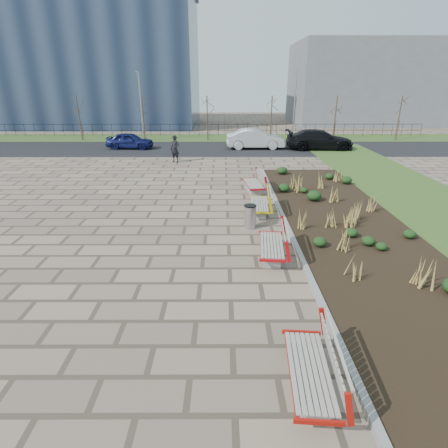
{
  "coord_description": "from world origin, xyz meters",
  "views": [
    {
      "loc": [
        1.47,
        -7.54,
        5.2
      ],
      "look_at": [
        1.5,
        3.0,
        0.9
      ],
      "focal_mm": 28.0,
      "sensor_mm": 36.0,
      "label": 1
    }
  ],
  "objects_px": {
    "car_blue": "(130,141)",
    "car_black": "(319,140)",
    "lamp_east": "(294,107)",
    "bench_d": "(253,182)",
    "litter_bin": "(250,217)",
    "bench_a": "(309,367)",
    "pedestrian": "(175,149)",
    "bench_b": "(272,243)",
    "car_silver": "(255,139)",
    "lamp_west": "(141,107)",
    "bench_c": "(259,203)"
  },
  "relations": [
    {
      "from": "car_blue",
      "to": "car_black",
      "type": "height_order",
      "value": "car_black"
    },
    {
      "from": "lamp_east",
      "to": "car_black",
      "type": "bearing_deg",
      "value": -72.28
    },
    {
      "from": "bench_d",
      "to": "litter_bin",
      "type": "relative_size",
      "value": 2.33
    },
    {
      "from": "bench_a",
      "to": "pedestrian",
      "type": "bearing_deg",
      "value": 108.21
    },
    {
      "from": "pedestrian",
      "to": "car_black",
      "type": "xyz_separation_m",
      "value": [
        11.25,
        4.86,
        -0.1
      ]
    },
    {
      "from": "bench_b",
      "to": "litter_bin",
      "type": "height_order",
      "value": "bench_b"
    },
    {
      "from": "car_silver",
      "to": "bench_d",
      "type": "bearing_deg",
      "value": 173.23
    },
    {
      "from": "litter_bin",
      "to": "lamp_west",
      "type": "height_order",
      "value": "lamp_west"
    },
    {
      "from": "bench_a",
      "to": "bench_b",
      "type": "xyz_separation_m",
      "value": [
        0.0,
        5.15,
        0.0
      ]
    },
    {
      "from": "bench_c",
      "to": "pedestrian",
      "type": "bearing_deg",
      "value": 119.41
    },
    {
      "from": "car_blue",
      "to": "car_silver",
      "type": "relative_size",
      "value": 0.8
    },
    {
      "from": "car_silver",
      "to": "car_black",
      "type": "relative_size",
      "value": 0.88
    },
    {
      "from": "pedestrian",
      "to": "car_black",
      "type": "distance_m",
      "value": 12.26
    },
    {
      "from": "car_blue",
      "to": "lamp_west",
      "type": "bearing_deg",
      "value": 0.45
    },
    {
      "from": "bench_d",
      "to": "pedestrian",
      "type": "distance_m",
      "value": 8.69
    },
    {
      "from": "bench_b",
      "to": "car_silver",
      "type": "relative_size",
      "value": 0.44
    },
    {
      "from": "litter_bin",
      "to": "car_silver",
      "type": "bearing_deg",
      "value": 84.39
    },
    {
      "from": "bench_c",
      "to": "car_blue",
      "type": "distance_m",
      "value": 18.16
    },
    {
      "from": "car_silver",
      "to": "lamp_east",
      "type": "relative_size",
      "value": 0.8
    },
    {
      "from": "bench_c",
      "to": "car_black",
      "type": "distance_m",
      "value": 16.53
    },
    {
      "from": "bench_b",
      "to": "car_silver",
      "type": "xyz_separation_m",
      "value": [
        1.17,
        19.56,
        0.31
      ]
    },
    {
      "from": "litter_bin",
      "to": "car_silver",
      "type": "height_order",
      "value": "car_silver"
    },
    {
      "from": "bench_d",
      "to": "litter_bin",
      "type": "height_order",
      "value": "bench_d"
    },
    {
      "from": "pedestrian",
      "to": "lamp_east",
      "type": "relative_size",
      "value": 0.3
    },
    {
      "from": "car_black",
      "to": "lamp_east",
      "type": "bearing_deg",
      "value": 18.64
    },
    {
      "from": "litter_bin",
      "to": "lamp_east",
      "type": "xyz_separation_m",
      "value": [
        5.51,
        21.2,
        2.59
      ]
    },
    {
      "from": "lamp_west",
      "to": "pedestrian",
      "type": "bearing_deg",
      "value": -65.82
    },
    {
      "from": "bench_c",
      "to": "car_black",
      "type": "relative_size",
      "value": 0.39
    },
    {
      "from": "litter_bin",
      "to": "car_black",
      "type": "bearing_deg",
      "value": 67.63
    },
    {
      "from": "bench_b",
      "to": "litter_bin",
      "type": "distance_m",
      "value": 2.47
    },
    {
      "from": "lamp_west",
      "to": "car_black",
      "type": "bearing_deg",
      "value": -15.92
    },
    {
      "from": "bench_a",
      "to": "bench_d",
      "type": "height_order",
      "value": "same"
    },
    {
      "from": "bench_d",
      "to": "lamp_west",
      "type": "xyz_separation_m",
      "value": [
        -9.0,
        16.46,
        2.54
      ]
    },
    {
      "from": "bench_a",
      "to": "bench_d",
      "type": "distance_m",
      "value": 12.31
    },
    {
      "from": "bench_c",
      "to": "car_silver",
      "type": "relative_size",
      "value": 0.44
    },
    {
      "from": "bench_a",
      "to": "lamp_east",
      "type": "distance_m",
      "value": 29.31
    },
    {
      "from": "car_blue",
      "to": "bench_b",
      "type": "bearing_deg",
      "value": -150.18
    },
    {
      "from": "pedestrian",
      "to": "car_silver",
      "type": "distance_m",
      "value": 7.96
    },
    {
      "from": "bench_a",
      "to": "car_blue",
      "type": "distance_m",
      "value": 26.43
    },
    {
      "from": "bench_a",
      "to": "bench_d",
      "type": "xyz_separation_m",
      "value": [
        0.0,
        12.31,
        0.0
      ]
    },
    {
      "from": "car_blue",
      "to": "lamp_west",
      "type": "height_order",
      "value": "lamp_west"
    },
    {
      "from": "bench_a",
      "to": "lamp_west",
      "type": "height_order",
      "value": "lamp_west"
    },
    {
      "from": "lamp_east",
      "to": "bench_b",
      "type": "bearing_deg",
      "value": -101.96
    },
    {
      "from": "bench_b",
      "to": "lamp_east",
      "type": "xyz_separation_m",
      "value": [
        5.0,
        23.61,
        2.54
      ]
    },
    {
      "from": "bench_d",
      "to": "car_blue",
      "type": "height_order",
      "value": "car_blue"
    },
    {
      "from": "lamp_west",
      "to": "lamp_east",
      "type": "xyz_separation_m",
      "value": [
        14.0,
        0.0,
        0.0
      ]
    },
    {
      "from": "car_blue",
      "to": "bench_c",
      "type": "bearing_deg",
      "value": -144.79
    },
    {
      "from": "bench_a",
      "to": "car_silver",
      "type": "xyz_separation_m",
      "value": [
        1.17,
        24.72,
        0.31
      ]
    },
    {
      "from": "car_silver",
      "to": "lamp_west",
      "type": "relative_size",
      "value": 0.8
    },
    {
      "from": "bench_b",
      "to": "lamp_east",
      "type": "bearing_deg",
      "value": 83.44
    }
  ]
}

